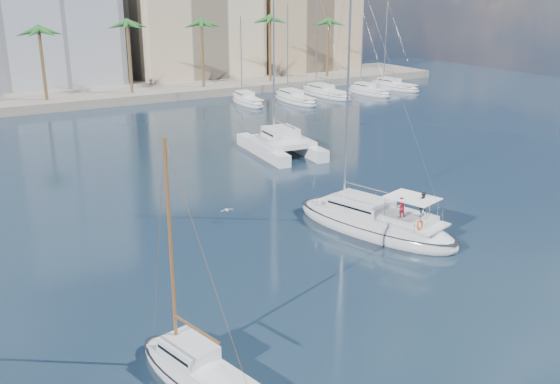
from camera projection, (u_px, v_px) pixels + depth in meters
ground at (312, 253)px, 37.93m from camera, size 160.00×160.00×0.00m
quay at (76, 97)px, 87.73m from camera, size 120.00×14.00×1.20m
building_beige at (193, 21)px, 102.70m from camera, size 20.00×14.00×20.00m
building_tan_right at (302, 24)px, 110.95m from camera, size 18.00×12.00×18.00m
palm_centre at (75, 28)px, 81.41m from camera, size 3.60×3.60×12.30m
palm_right at (296, 21)px, 97.70m from camera, size 3.60×3.60×12.30m
main_sloop at (375, 223)px, 41.27m from camera, size 7.30×12.87×18.21m
small_sloop at (199, 373)px, 25.50m from camera, size 4.02×7.75×10.65m
catamaran at (281, 142)px, 60.37m from camera, size 5.99×10.64×15.15m
seagull at (227, 210)px, 42.63m from camera, size 0.95×0.41×0.17m
moored_yacht_a at (247, 104)px, 86.03m from camera, size 3.37×9.52×11.90m
moored_yacht_b at (295, 102)px, 87.51m from camera, size 3.32×10.83×13.72m
moored_yacht_c at (325, 96)px, 92.26m from camera, size 3.98×12.33×15.54m
moored_yacht_d at (369, 94)px, 93.74m from camera, size 3.52×9.55×11.90m
moored_yacht_e at (393, 89)px, 98.49m from camera, size 4.61×11.11×13.72m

